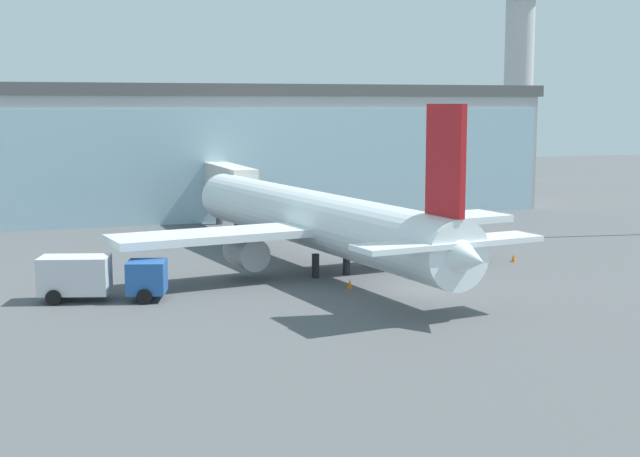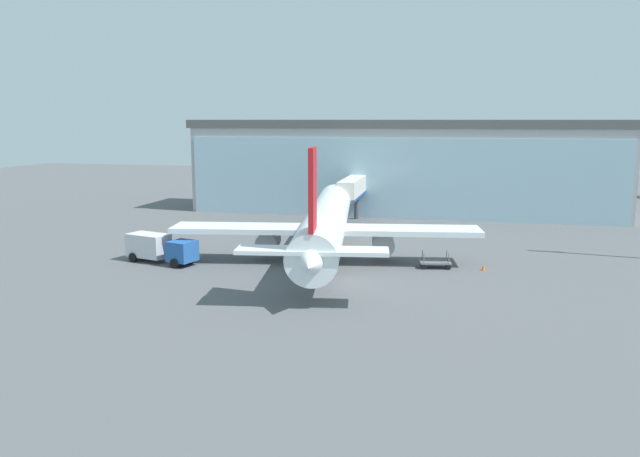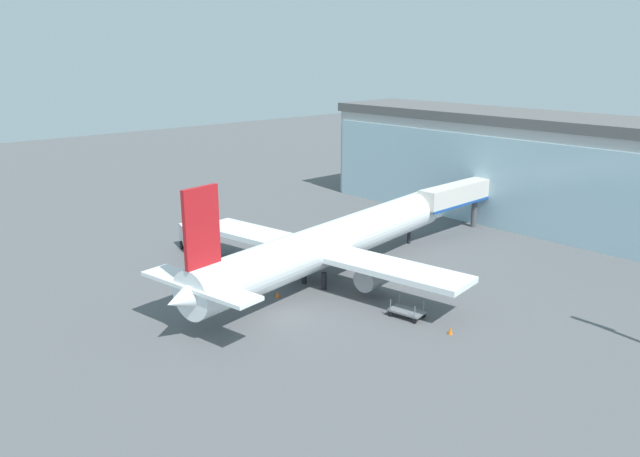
{
  "view_description": "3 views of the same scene",
  "coord_description": "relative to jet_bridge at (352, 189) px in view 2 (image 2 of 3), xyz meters",
  "views": [
    {
      "loc": [
        -21.39,
        -49.94,
        11.57
      ],
      "look_at": [
        -2.53,
        10.19,
        2.67
      ],
      "focal_mm": 50.0,
      "sensor_mm": 36.0,
      "label": 1
    },
    {
      "loc": [
        10.47,
        -49.56,
        13.45
      ],
      "look_at": [
        -4.14,
        8.86,
        2.92
      ],
      "focal_mm": 35.0,
      "sensor_mm": 36.0,
      "label": 2
    },
    {
      "loc": [
        37.6,
        -29.05,
        20.97
      ],
      "look_at": [
        -4.22,
        7.87,
        4.93
      ],
      "focal_mm": 35.0,
      "sensor_mm": 36.0,
      "label": 3
    }
  ],
  "objects": [
    {
      "name": "safety_cone_nose",
      "position": [
        1.87,
        -27.83,
        -4.26
      ],
      "size": [
        0.36,
        0.36,
        0.55
      ],
      "primitive_type": "cone",
      "color": "orange",
      "rests_on": "ground"
    },
    {
      "name": "jet_bridge",
      "position": [
        0.0,
        0.0,
        0.0
      ],
      "size": [
        2.75,
        11.52,
        5.92
      ],
      "rotation": [
        0.0,
        0.0,
        1.62
      ],
      "color": "beige",
      "rests_on": "ground"
    },
    {
      "name": "ground",
      "position": [
        5.04,
        -29.75,
        -4.53
      ],
      "size": [
        240.0,
        240.0,
        0.0
      ],
      "primitive_type": "plane",
      "color": "#545659"
    },
    {
      "name": "terminal_building",
      "position": [
        5.04,
        11.67,
        2.19
      ],
      "size": [
        61.98,
        13.55,
        13.44
      ],
      "rotation": [
        0.0,
        0.0,
        0.02
      ],
      "color": "#A8A8A8",
      "rests_on": "ground"
    },
    {
      "name": "catering_truck",
      "position": [
        -13.43,
        -26.7,
        -3.06
      ],
      "size": [
        7.62,
        4.0,
        2.65
      ],
      "rotation": [
        0.0,
        0.0,
        6.02
      ],
      "color": "#2659A5",
      "rests_on": "ground"
    },
    {
      "name": "safety_cone_wingtip",
      "position": [
        16.54,
        -22.44,
        -4.26
      ],
      "size": [
        0.36,
        0.36,
        0.55
      ],
      "primitive_type": "cone",
      "color": "orange",
      "rests_on": "ground"
    },
    {
      "name": "airplane",
      "position": [
        1.64,
        -21.59,
        -1.02
      ],
      "size": [
        29.46,
        37.88,
        11.53
      ],
      "rotation": [
        0.0,
        0.0,
        1.74
      ],
      "color": "white",
      "rests_on": "ground"
    },
    {
      "name": "baggage_cart",
      "position": [
        12.23,
        -22.54,
        -4.03
      ],
      "size": [
        3.05,
        2.08,
        1.5
      ],
      "rotation": [
        0.0,
        0.0,
        3.33
      ],
      "color": "slate",
      "rests_on": "ground"
    }
  ]
}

